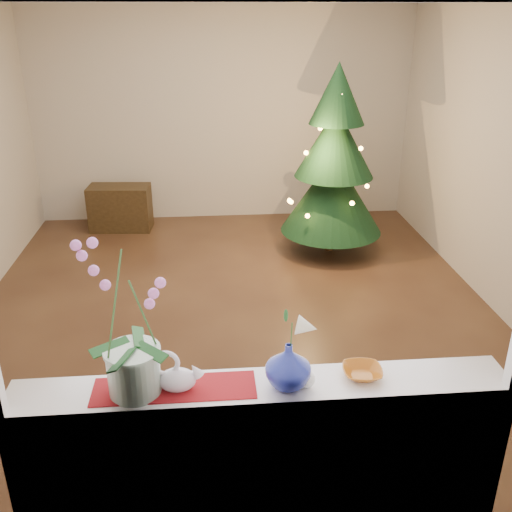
{
  "coord_description": "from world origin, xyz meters",
  "views": [
    {
      "loc": [
        -0.21,
        -4.41,
        2.42
      ],
      "look_at": [
        0.06,
        -1.4,
        1.11
      ],
      "focal_mm": 40.0,
      "sensor_mm": 36.0,
      "label": 1
    }
  ],
  "objects": [
    {
      "name": "side_table",
      "position": [
        -1.25,
        2.12,
        0.27
      ],
      "size": [
        0.73,
        0.41,
        0.53
      ],
      "primitive_type": "cube",
      "rotation": [
        0.0,
        0.0,
        -0.07
      ],
      "color": "black",
      "rests_on": "ground"
    },
    {
      "name": "ground",
      "position": [
        0.0,
        0.0,
        0.0
      ],
      "size": [
        5.0,
        5.0,
        0.0
      ],
      "primitive_type": "plane",
      "color": "#341E15",
      "rests_on": "ground"
    },
    {
      "name": "runner",
      "position": [
        -0.38,
        -2.37,
        0.92
      ],
      "size": [
        0.7,
        0.2,
        0.01
      ],
      "primitive_type": "cube",
      "color": "maroon",
      "rests_on": "windowsill"
    },
    {
      "name": "window_apron",
      "position": [
        0.0,
        -2.46,
        0.44
      ],
      "size": [
        2.2,
        0.08,
        0.88
      ],
      "primitive_type": "cube",
      "color": "white",
      "rests_on": "ground"
    },
    {
      "name": "lily",
      "position": [
        0.11,
        -2.39,
        1.25
      ],
      "size": [
        0.13,
        0.08,
        0.18
      ],
      "primitive_type": null,
      "color": "silver",
      "rests_on": "blue_vase"
    },
    {
      "name": "windowsill",
      "position": [
        0.0,
        -2.37,
        0.9
      ],
      "size": [
        2.2,
        0.26,
        0.04
      ],
      "primitive_type": "cube",
      "color": "white",
      "rests_on": "window_apron"
    },
    {
      "name": "wall_right",
      "position": [
        2.25,
        0.0,
        1.35
      ],
      "size": [
        0.1,
        5.0,
        2.7
      ],
      "primitive_type": "cube",
      "color": "#BEB4A6",
      "rests_on": "ground"
    },
    {
      "name": "blue_vase",
      "position": [
        0.11,
        -2.39,
        1.04
      ],
      "size": [
        0.24,
        0.24,
        0.24
      ],
      "primitive_type": "imported",
      "rotation": [
        0.0,
        0.0,
        -0.07
      ],
      "color": "navy",
      "rests_on": "windowsill"
    },
    {
      "name": "wall_back",
      "position": [
        0.0,
        2.5,
        1.35
      ],
      "size": [
        4.5,
        0.1,
        2.7
      ],
      "primitive_type": "cube",
      "color": "#BEB4A6",
      "rests_on": "ground"
    },
    {
      "name": "paperweight",
      "position": [
        0.19,
        -2.4,
        0.96
      ],
      "size": [
        0.09,
        0.09,
        0.08
      ],
      "primitive_type": "sphere",
      "rotation": [
        0.0,
        0.0,
        -0.21
      ],
      "color": "white",
      "rests_on": "windowsill"
    },
    {
      "name": "wall_front",
      "position": [
        0.0,
        -2.5,
        1.35
      ],
      "size": [
        4.5,
        0.1,
        2.7
      ],
      "primitive_type": "cube",
      "color": "#BEB4A6",
      "rests_on": "ground"
    },
    {
      "name": "orchid_pot",
      "position": [
        -0.54,
        -2.38,
        1.27
      ],
      "size": [
        0.27,
        0.27,
        0.7
      ],
      "primitive_type": null,
      "rotation": [
        0.0,
        0.0,
        -0.14
      ],
      "color": "beige",
      "rests_on": "windowsill"
    },
    {
      "name": "window_frame",
      "position": [
        0.0,
        -2.47,
        1.7
      ],
      "size": [
        2.22,
        0.06,
        1.6
      ],
      "primitive_type": null,
      "color": "white",
      "rests_on": "windowsill"
    },
    {
      "name": "swan",
      "position": [
        -0.36,
        -2.38,
        1.01
      ],
      "size": [
        0.24,
        0.18,
        0.19
      ],
      "primitive_type": null,
      "rotation": [
        0.0,
        0.0,
        0.42
      ],
      "color": "silver",
      "rests_on": "windowsill"
    },
    {
      "name": "amber_dish",
      "position": [
        0.45,
        -2.35,
        0.94
      ],
      "size": [
        0.16,
        0.16,
        0.04
      ],
      "primitive_type": "imported",
      "rotation": [
        0.0,
        0.0,
        -0.08
      ],
      "color": "#9F5413",
      "rests_on": "windowsill"
    },
    {
      "name": "xmas_tree",
      "position": [
        1.1,
        1.27,
        0.98
      ],
      "size": [
        1.11,
        1.11,
        1.97
      ],
      "primitive_type": null,
      "rotation": [
        0.0,
        0.0,
        0.03
      ],
      "color": "black",
      "rests_on": "ground"
    }
  ]
}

